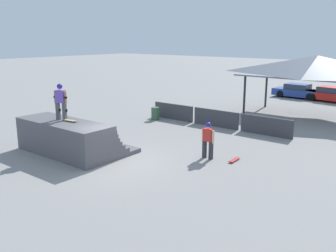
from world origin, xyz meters
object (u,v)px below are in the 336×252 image
object	(u,v)px
skateboard_on_deck	(71,120)
skateboard_on_ground	(234,160)
trash_bin	(155,114)
bystander_walking	(208,137)
parked_car_blue	(298,91)
parked_car_red	(331,95)
skater_on_deck	(60,99)

from	to	relation	value
skateboard_on_deck	skateboard_on_ground	bearing A→B (deg)	23.65
trash_bin	skateboard_on_ground	bearing A→B (deg)	-27.38
bystander_walking	trash_bin	bearing A→B (deg)	-30.63
skateboard_on_deck	trash_bin	world-z (taller)	skateboard_on_deck
parked_car_blue	parked_car_red	world-z (taller)	same
skateboard_on_deck	trash_bin	bearing A→B (deg)	95.63
skateboard_on_deck	parked_car_red	xyz separation A→B (m)	(5.27, 23.15, -1.04)
skateboard_on_deck	skateboard_on_ground	size ratio (longest dim) A/B	0.97
skater_on_deck	trash_bin	world-z (taller)	skater_on_deck
skater_on_deck	parked_car_blue	size ratio (longest dim) A/B	0.38
skateboard_on_deck	parked_car_blue	distance (m)	23.57
bystander_walking	parked_car_blue	distance (m)	20.20
trash_bin	parked_car_blue	distance (m)	15.77
skateboard_on_ground	parked_car_blue	xyz separation A→B (m)	(-4.23, 19.56, 0.54)
skateboard_on_deck	skateboard_on_ground	xyz separation A→B (m)	(6.52, 3.88, -1.59)
parked_car_blue	skateboard_on_deck	bearing A→B (deg)	-92.47
skater_on_deck	skateboard_on_deck	world-z (taller)	skater_on_deck
parked_car_red	parked_car_blue	bearing A→B (deg)	-176.13
skater_on_deck	parked_car_red	bearing A→B (deg)	56.60
skateboard_on_ground	parked_car_blue	size ratio (longest dim) A/B	0.19
parked_car_blue	parked_car_red	distance (m)	2.99
parked_car_blue	parked_car_red	xyz separation A→B (m)	(2.98, -0.28, -0.00)
trash_bin	parked_car_red	world-z (taller)	parked_car_red
parked_car_blue	skateboard_on_ground	bearing A→B (deg)	-74.67
skateboard_on_deck	skater_on_deck	bearing A→B (deg)	175.69
skateboard_on_deck	skateboard_on_ground	distance (m)	7.75
bystander_walking	parked_car_blue	bearing A→B (deg)	-78.60
trash_bin	parked_car_blue	size ratio (longest dim) A/B	0.19
skater_on_deck	parked_car_red	size ratio (longest dim) A/B	0.39
skateboard_on_ground	parked_car_blue	bearing A→B (deg)	-171.49
bystander_walking	parked_car_red	size ratio (longest dim) A/B	0.38
skater_on_deck	trash_bin	distance (m)	8.61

